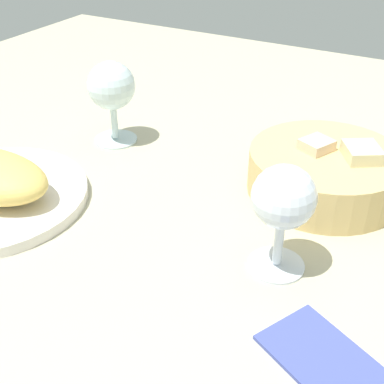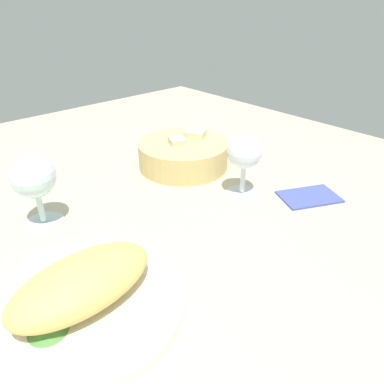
{
  "view_description": "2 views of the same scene",
  "coord_description": "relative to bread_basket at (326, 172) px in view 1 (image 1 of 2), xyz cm",
  "views": [
    {
      "loc": [
        31.81,
        -48.0,
        36.48
      ],
      "look_at": [
        8.22,
        -5.42,
        5.3
      ],
      "focal_mm": 47.9,
      "sensor_mm": 36.0,
      "label": 1
    },
    {
      "loc": [
        -29.24,
        -45.46,
        34.7
      ],
      "look_at": [
        8.72,
        -3.88,
        3.12
      ],
      "focal_mm": 33.61,
      "sensor_mm": 36.0,
      "label": 2
    }
  ],
  "objects": [
    {
      "name": "wine_glass_near",
      "position": [
        0.02,
        -17.19,
        5.21
      ],
      "size": [
        6.59,
        6.59,
        12.2
      ],
      "color": "silver",
      "rests_on": "ground_plane"
    },
    {
      "name": "bread_basket",
      "position": [
        0.0,
        0.0,
        0.0
      ],
      "size": [
        19.84,
        19.84,
        7.39
      ],
      "color": "#D6B570",
      "rests_on": "ground_plane"
    },
    {
      "name": "folded_napkin",
      "position": [
        8.3,
        -27.03,
        -2.59
      ],
      "size": [
        12.97,
        11.19,
        0.8
      ],
      "primitive_type": "cube",
      "rotation": [
        0.0,
        0.0,
        2.68
      ],
      "color": "#424E9D",
      "rests_on": "ground_plane"
    },
    {
      "name": "wine_glass_far",
      "position": [
        -32.84,
        -1.21,
        5.37
      ],
      "size": [
        7.18,
        7.18,
        12.6
      ],
      "color": "silver",
      "rests_on": "ground_plane"
    },
    {
      "name": "ground_plane",
      "position": [
        -19.29,
        -10.46,
        -3.99
      ],
      "size": [
        140.0,
        140.0,
        2.0
      ],
      "primitive_type": "cube",
      "color": "#B9B292"
    }
  ]
}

